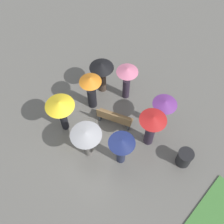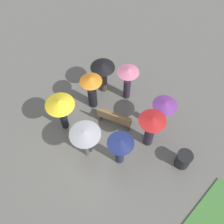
# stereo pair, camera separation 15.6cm
# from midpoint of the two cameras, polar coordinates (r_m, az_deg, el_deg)

# --- Properties ---
(ground_plane) EXTENTS (90.00, 90.00, 0.00)m
(ground_plane) POSITION_cam_midpoint_polar(r_m,az_deg,el_deg) (11.83, -3.60, -7.02)
(ground_plane) COLOR #66635E
(park_bench) EXTENTS (1.57, 0.94, 0.90)m
(park_bench) POSITION_cam_midpoint_polar(r_m,az_deg,el_deg) (11.92, 0.87, -1.27)
(park_bench) COLOR brown
(park_bench) RESTS_ON ground_plane
(trash_bin) EXTENTS (0.63, 0.63, 0.80)m
(trash_bin) POSITION_cam_midpoint_polar(r_m,az_deg,el_deg) (11.51, 14.67, -9.33)
(trash_bin) COLOR #232326
(trash_bin) RESTS_ON ground_plane
(crowd_person_black) EXTENTS (1.06, 1.06, 1.78)m
(crowd_person_black) POSITION_cam_midpoint_polar(r_m,az_deg,el_deg) (12.34, -1.51, 8.35)
(crowd_person_black) COLOR #47382D
(crowd_person_black) RESTS_ON ground_plane
(crowd_person_orange) EXTENTS (0.93, 0.93, 1.95)m
(crowd_person_orange) POSITION_cam_midpoint_polar(r_m,az_deg,el_deg) (11.83, -3.79, 4.97)
(crowd_person_orange) COLOR black
(crowd_person_orange) RESTS_ON ground_plane
(crowd_person_pink) EXTENTS (0.93, 0.93, 1.93)m
(crowd_person_pink) POSITION_cam_midpoint_polar(r_m,az_deg,el_deg) (12.06, 3.58, 6.88)
(crowd_person_pink) COLOR #2D2333
(crowd_person_pink) RESTS_ON ground_plane
(crowd_person_grey) EXTENTS (1.18, 1.18, 1.80)m
(crowd_person_grey) POSITION_cam_midpoint_polar(r_m,az_deg,el_deg) (10.51, -4.98, -5.11)
(crowd_person_grey) COLOR slate
(crowd_person_grey) RESTS_ON ground_plane
(crowd_person_yellow) EXTENTS (1.16, 1.16, 1.93)m
(crowd_person_yellow) POSITION_cam_midpoint_polar(r_m,az_deg,el_deg) (11.14, -10.02, 1.01)
(crowd_person_yellow) COLOR black
(crowd_person_yellow) RESTS_ON ground_plane
(crowd_person_purple) EXTENTS (0.97, 0.97, 1.85)m
(crowd_person_purple) POSITION_cam_midpoint_polar(r_m,az_deg,el_deg) (11.28, 10.83, 0.50)
(crowd_person_purple) COLOR #47382D
(crowd_person_purple) RESTS_ON ground_plane
(crowd_person_navy) EXTENTS (1.00, 1.00, 1.75)m
(crowd_person_navy) POSITION_cam_midpoint_polar(r_m,az_deg,el_deg) (10.45, 2.14, -7.07)
(crowd_person_navy) COLOR #282D47
(crowd_person_navy) RESTS_ON ground_plane
(crowd_person_red) EXTENTS (1.05, 1.05, 1.96)m
(crowd_person_red) POSITION_cam_midpoint_polar(r_m,az_deg,el_deg) (10.87, 8.34, -3.02)
(crowd_person_red) COLOR #2D2333
(crowd_person_red) RESTS_ON ground_plane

